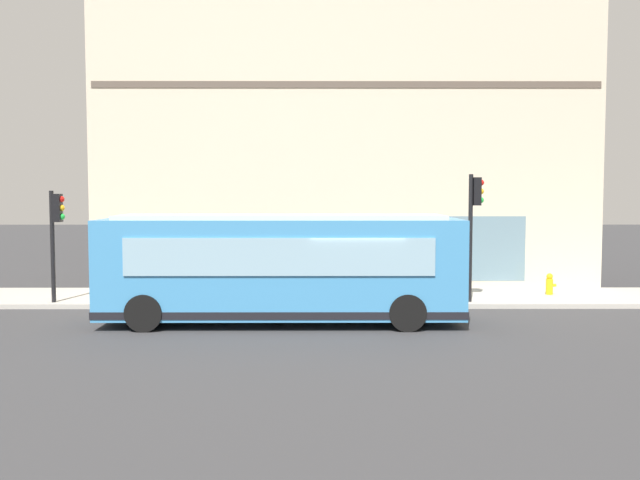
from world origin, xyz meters
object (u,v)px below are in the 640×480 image
(traffic_light_down_block, at_px, (56,225))
(pedestrian_near_hydrant, at_px, (290,262))
(newspaper_vending_box, at_px, (184,280))
(pedestrian_near_building_entrance, at_px, (230,270))
(fire_hydrant, at_px, (549,284))
(traffic_light_near_corner, at_px, (474,213))
(city_bus_nearside, at_px, (281,269))

(traffic_light_down_block, distance_m, pedestrian_near_hydrant, 8.06)
(newspaper_vending_box, bearing_deg, traffic_light_down_block, 120.12)
(traffic_light_down_block, height_order, pedestrian_near_hydrant, traffic_light_down_block)
(traffic_light_down_block, distance_m, pedestrian_near_building_entrance, 5.75)
(fire_hydrant, bearing_deg, pedestrian_near_hydrant, 82.29)
(pedestrian_near_building_entrance, bearing_deg, traffic_light_down_block, 101.91)
(traffic_light_near_corner, bearing_deg, newspaper_vending_box, 78.02)
(pedestrian_near_building_entrance, bearing_deg, traffic_light_near_corner, -97.60)
(city_bus_nearside, distance_m, fire_hydrant, 10.21)
(fire_hydrant, xyz_separation_m, pedestrian_near_hydrant, (1.22, 9.03, 0.64))
(fire_hydrant, height_order, pedestrian_near_hydrant, pedestrian_near_hydrant)
(traffic_light_near_corner, height_order, fire_hydrant, traffic_light_near_corner)
(traffic_light_down_block, bearing_deg, pedestrian_near_hydrant, -68.74)
(traffic_light_near_corner, distance_m, pedestrian_near_hydrant, 6.92)
(traffic_light_down_block, bearing_deg, city_bus_nearside, -111.83)
(pedestrian_near_building_entrance, xyz_separation_m, newspaper_vending_box, (1.00, 1.72, -0.47))
(traffic_light_down_block, height_order, newspaper_vending_box, traffic_light_down_block)
(fire_hydrant, relative_size, pedestrian_near_hydrant, 0.42)
(fire_hydrant, bearing_deg, city_bus_nearside, 116.90)
(city_bus_nearside, relative_size, fire_hydrant, 13.58)
(city_bus_nearside, bearing_deg, pedestrian_near_hydrant, -0.27)
(traffic_light_down_block, xyz_separation_m, fire_hydrant, (1.65, -16.41, -2.14))
(pedestrian_near_building_entrance, xyz_separation_m, pedestrian_near_hydrant, (1.73, -1.97, 0.08))
(city_bus_nearside, bearing_deg, fire_hydrant, -63.10)
(traffic_light_near_corner, height_order, newspaper_vending_box, traffic_light_near_corner)
(fire_hydrant, relative_size, pedestrian_near_building_entrance, 0.46)
(traffic_light_down_block, relative_size, pedestrian_near_building_entrance, 2.23)
(fire_hydrant, bearing_deg, traffic_light_near_corner, 117.85)
(fire_hydrant, height_order, pedestrian_near_building_entrance, pedestrian_near_building_entrance)
(traffic_light_near_corner, relative_size, fire_hydrant, 5.56)
(traffic_light_down_block, distance_m, fire_hydrant, 16.63)
(city_bus_nearside, distance_m, traffic_light_near_corner, 6.93)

